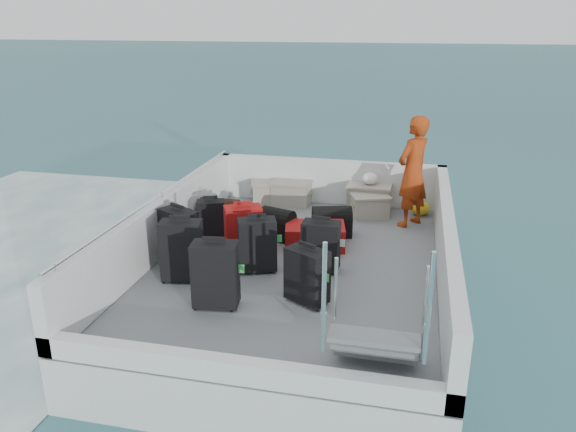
# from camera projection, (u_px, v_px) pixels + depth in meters

# --- Properties ---
(ground) EXTENTS (160.00, 160.00, 0.00)m
(ground) POSITION_uv_depth(u_px,v_px,m) (297.00, 307.00, 7.06)
(ground) COLOR #184355
(ground) RESTS_ON ground
(ferry_hull) EXTENTS (3.60, 5.00, 0.60)m
(ferry_hull) POSITION_uv_depth(u_px,v_px,m) (297.00, 286.00, 6.96)
(ferry_hull) COLOR silver
(ferry_hull) RESTS_ON ground
(deck) EXTENTS (3.30, 4.70, 0.02)m
(deck) POSITION_uv_depth(u_px,v_px,m) (297.00, 263.00, 6.86)
(deck) COLOR slate
(deck) RESTS_ON ferry_hull
(deck_fittings) EXTENTS (3.60, 5.00, 0.90)m
(deck_fittings) POSITION_uv_depth(u_px,v_px,m) (321.00, 246.00, 6.36)
(deck_fittings) COLOR silver
(deck_fittings) RESTS_ON deck
(suitcase_0) EXTENTS (0.50, 0.34, 0.71)m
(suitcase_0) POSITION_uv_depth(u_px,v_px,m) (182.00, 251.00, 6.27)
(suitcase_0) COLOR black
(suitcase_0) RESTS_ON deck
(suitcase_1) EXTENTS (0.53, 0.45, 0.69)m
(suitcase_1) POSITION_uv_depth(u_px,v_px,m) (179.00, 237.00, 6.69)
(suitcase_1) COLOR black
(suitcase_1) RESTS_ON deck
(suitcase_2) EXTENTS (0.42, 0.33, 0.53)m
(suitcase_2) POSITION_uv_depth(u_px,v_px,m) (211.00, 220.00, 7.50)
(suitcase_2) COLOR black
(suitcase_2) RESTS_ON deck
(suitcase_3) EXTENTS (0.49, 0.33, 0.70)m
(suitcase_3) POSITION_uv_depth(u_px,v_px,m) (216.00, 275.00, 5.69)
(suitcase_3) COLOR black
(suitcase_3) RESTS_ON deck
(suitcase_4) EXTENTS (0.50, 0.39, 0.64)m
(suitcase_4) POSITION_uv_depth(u_px,v_px,m) (257.00, 246.00, 6.51)
(suitcase_4) COLOR black
(suitcase_4) RESTS_ON deck
(suitcase_5) EXTENTS (0.52, 0.44, 0.63)m
(suitcase_5) POSITION_uv_depth(u_px,v_px,m) (243.00, 231.00, 6.99)
(suitcase_5) COLOR #9D140C
(suitcase_5) RESTS_ON deck
(suitcase_6) EXTENTS (0.50, 0.44, 0.60)m
(suitcase_6) POSITION_uv_depth(u_px,v_px,m) (307.00, 276.00, 5.79)
(suitcase_6) COLOR black
(suitcase_6) RESTS_ON deck
(suitcase_7) EXTENTS (0.44, 0.26, 0.60)m
(suitcase_7) POSITION_uv_depth(u_px,v_px,m) (321.00, 247.00, 6.53)
(suitcase_7) COLOR black
(suitcase_7) RESTS_ON deck
(suitcase_8) EXTENTS (0.84, 0.64, 0.30)m
(suitcase_8) POSITION_uv_depth(u_px,v_px,m) (315.00, 236.00, 7.27)
(suitcase_8) COLOR #9D140C
(suitcase_8) RESTS_ON deck
(duffel_0) EXTENTS (0.56, 0.31, 0.32)m
(duffel_0) POSITION_uv_depth(u_px,v_px,m) (220.00, 216.00, 7.97)
(duffel_0) COLOR black
(duffel_0) RESTS_ON deck
(duffel_1) EXTENTS (0.52, 0.43, 0.32)m
(duffel_1) POSITION_uv_depth(u_px,v_px,m) (278.00, 227.00, 7.56)
(duffel_1) COLOR black
(duffel_1) RESTS_ON deck
(duffel_2) EXTENTS (0.59, 0.43, 0.32)m
(duffel_2) POSITION_uv_depth(u_px,v_px,m) (332.00, 224.00, 7.65)
(duffel_2) COLOR black
(duffel_2) RESTS_ON deck
(crate_0) EXTENTS (0.62, 0.51, 0.32)m
(crate_0) POSITION_uv_depth(u_px,v_px,m) (269.00, 193.00, 9.02)
(crate_0) COLOR gray
(crate_0) RESTS_ON deck
(crate_1) EXTENTS (0.60, 0.42, 0.35)m
(crate_1) POSITION_uv_depth(u_px,v_px,m) (292.00, 194.00, 8.94)
(crate_1) COLOR gray
(crate_1) RESTS_ON deck
(crate_2) EXTENTS (0.65, 0.46, 0.38)m
(crate_2) POSITION_uv_depth(u_px,v_px,m) (369.00, 198.00, 8.67)
(crate_2) COLOR gray
(crate_2) RESTS_ON deck
(crate_3) EXTENTS (0.60, 0.51, 0.31)m
(crate_3) POSITION_uv_depth(u_px,v_px,m) (370.00, 207.00, 8.37)
(crate_3) COLOR gray
(crate_3) RESTS_ON deck
(yellow_bag) EXTENTS (0.28, 0.26, 0.22)m
(yellow_bag) POSITION_uv_depth(u_px,v_px,m) (420.00, 208.00, 8.46)
(yellow_bag) COLOR gold
(yellow_bag) RESTS_ON deck
(white_bag) EXTENTS (0.24, 0.24, 0.18)m
(white_bag) POSITION_uv_depth(u_px,v_px,m) (370.00, 180.00, 8.58)
(white_bag) COLOR white
(white_bag) RESTS_ON crate_2
(passenger) EXTENTS (0.64, 0.69, 1.57)m
(passenger) POSITION_uv_depth(u_px,v_px,m) (413.00, 172.00, 7.84)
(passenger) COLOR #D94514
(passenger) RESTS_ON deck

